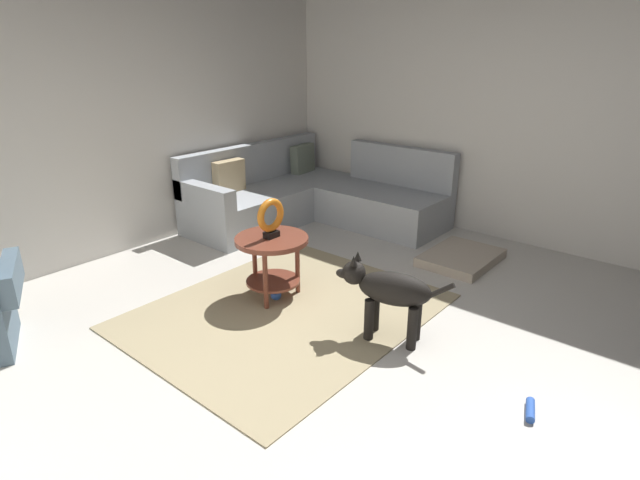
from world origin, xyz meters
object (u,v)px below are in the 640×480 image
torus_sculpture (271,217)px  dog_toy_rope (530,410)px  sectional_couch (312,198)px  side_table (272,251)px  dog (388,291)px  dog_toy_ball (276,295)px  dog_bed_mat (461,258)px

torus_sculpture → dog_toy_rope: 2.28m
sectional_couch → side_table: (-1.72, -1.06, 0.13)m
side_table → dog: size_ratio=0.73×
sectional_couch → dog_toy_rope: 3.72m
dog → dog_toy_ball: size_ratio=9.24×
dog_toy_ball → dog_toy_rope: (-0.06, -2.12, -0.02)m
sectional_couch → side_table: bearing=-148.3°
dog → torus_sculpture: bearing=75.7°
dog_bed_mat → dog: size_ratio=0.97×
torus_sculpture → dog: bearing=-86.4°
torus_sculpture → dog_bed_mat: torus_sculpture is taller
dog_bed_mat → dog: bearing=-172.8°
dog_toy_ball → sectional_couch: bearing=32.6°
dog_bed_mat → dog_toy_rope: 2.22m
torus_sculpture → dog: torus_sculpture is taller
torus_sculpture → dog_toy_rope: (-0.08, -2.18, -0.69)m
torus_sculpture → dog_toy_ball: torus_sculpture is taller
side_table → torus_sculpture: bearing=-104.0°
sectional_couch → side_table: size_ratio=3.75×
sectional_couch → dog_toy_rope: sectional_couch is taller
sectional_couch → dog: sectional_couch is taller
torus_sculpture → dog: size_ratio=0.40×
sectional_couch → dog_toy_rope: (-1.80, -3.24, -0.26)m
dog_bed_mat → dog_toy_rope: bearing=-144.2°
side_table → sectional_couch: bearing=31.7°
dog → dog_toy_rope: (-0.15, -1.09, -0.35)m
sectional_couch → torus_sculpture: 2.07m
dog_toy_ball → dog: bearing=-84.8°
side_table → dog: bearing=-86.4°
sectional_couch → side_table: 2.03m
side_table → dog_toy_ball: (-0.02, -0.05, -0.37)m
sectional_couch → dog: size_ratio=2.74×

